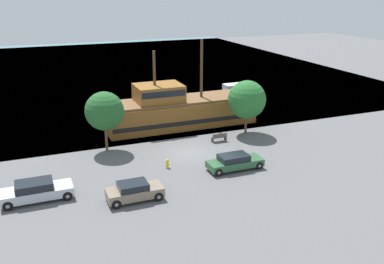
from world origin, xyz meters
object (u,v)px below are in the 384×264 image
(parked_car_curb_rear, at_px, (134,191))
(fire_hydrant, at_px, (167,163))
(pirate_ship, at_px, (179,110))
(bench_promenade_east, at_px, (219,137))
(parked_car_curb_mid, at_px, (235,162))
(parked_car_curb_front, at_px, (36,191))
(moored_boat_dockside, at_px, (236,92))

(parked_car_curb_rear, height_order, fire_hydrant, parked_car_curb_rear)
(pirate_ship, xyz_separation_m, bench_promenade_east, (1.84, -6.25, -1.34))
(pirate_ship, distance_m, bench_promenade_east, 6.66)
(fire_hydrant, height_order, bench_promenade_east, bench_promenade_east)
(parked_car_curb_mid, bearing_deg, parked_car_curb_front, 178.50)
(moored_boat_dockside, relative_size, parked_car_curb_rear, 1.68)
(fire_hydrant, bearing_deg, parked_car_curb_rear, -131.40)
(parked_car_curb_front, xyz_separation_m, parked_car_curb_mid, (15.51, -0.41, -0.07))
(parked_car_curb_rear, bearing_deg, fire_hydrant, 48.60)
(moored_boat_dockside, distance_m, bench_promenade_east, 17.78)
(fire_hydrant, relative_size, bench_promenade_east, 0.50)
(parked_car_curb_front, bearing_deg, moored_boat_dockside, 38.20)
(parked_car_curb_mid, relative_size, bench_promenade_east, 3.08)
(moored_boat_dockside, height_order, parked_car_curb_front, moored_boat_dockside)
(pirate_ship, relative_size, parked_car_curb_rear, 4.41)
(parked_car_curb_front, xyz_separation_m, bench_promenade_east, (17.18, 6.10, -0.30))
(parked_car_curb_rear, relative_size, bench_promenade_east, 2.62)
(parked_car_curb_rear, distance_m, bench_promenade_east, 13.79)
(parked_car_curb_mid, xyz_separation_m, parked_car_curb_rear, (-9.06, -2.16, 0.03))
(pirate_ship, height_order, parked_car_curb_rear, pirate_ship)
(pirate_ship, distance_m, parked_car_curb_rear, 17.40)
(parked_car_curb_mid, distance_m, fire_hydrant, 5.61)
(pirate_ship, height_order, parked_car_curb_mid, pirate_ship)
(moored_boat_dockside, distance_m, parked_car_curb_rear, 31.17)
(pirate_ship, relative_size, parked_car_curb_mid, 3.74)
(parked_car_curb_front, relative_size, parked_car_curb_mid, 1.05)
(pirate_ship, distance_m, parked_car_curb_mid, 12.81)
(parked_car_curb_mid, height_order, fire_hydrant, parked_car_curb_mid)
(fire_hydrant, bearing_deg, parked_car_curb_front, -169.38)
(parked_car_curb_rear, bearing_deg, moored_boat_dockside, 49.29)
(parked_car_curb_front, distance_m, bench_promenade_east, 18.23)
(pirate_ship, height_order, parked_car_curb_front, pirate_ship)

